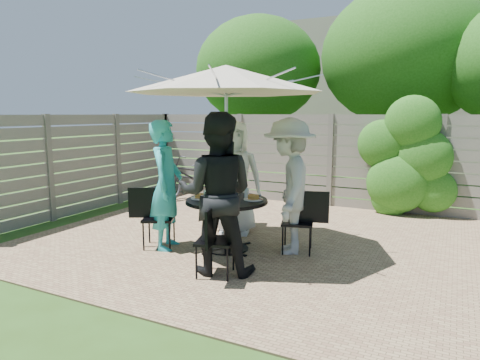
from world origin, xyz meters
The scene contains 22 objects.
backyard_envelope centered at (0.09, 10.29, 2.61)m, with size 60.00×60.00×5.00m.
patio_table centered at (-0.49, -0.40, 0.50)m, with size 1.40×1.40×0.71m.
umbrella centered at (-0.49, -0.40, 2.29)m, with size 3.28×3.28×2.47m.
chair_back centered at (-0.83, 0.51, 0.30)m, with size 0.61×0.77×1.00m.
person_back centered at (-0.78, 0.38, 0.88)m, with size 0.86×0.56×1.76m, color silver.
chair_left centered at (-1.39, -0.74, 0.26)m, with size 0.65×0.55×0.85m.
person_left centered at (-1.27, -0.69, 0.89)m, with size 0.65×0.42×1.77m, color #29ABB4.
chair_front centered at (-0.15, -1.30, 0.26)m, with size 0.51×0.65×0.85m.
person_front centered at (-0.20, -1.17, 0.94)m, with size 0.91×0.71×1.88m, color black.
chair_right centered at (0.41, -0.06, 0.26)m, with size 0.65×0.50×0.85m.
person_right centered at (0.29, -0.10, 0.90)m, with size 1.17×0.67×1.81m, color #ADAEA9.
plate_back centered at (-0.62, -0.06, 0.74)m, with size 0.26×0.26×0.06m.
plate_left centered at (-0.83, -0.52, 0.74)m, with size 0.26×0.26×0.06m.
plate_front centered at (-0.36, -0.73, 0.74)m, with size 0.26×0.26×0.06m.
plate_right centered at (-0.15, -0.27, 0.74)m, with size 0.26×0.26×0.06m.
glass_back centered at (-0.68, -0.19, 0.78)m, with size 0.07×0.07×0.14m, color silver.
glass_left centered at (-0.69, -0.58, 0.78)m, with size 0.07×0.07×0.14m, color silver.
glass_front centered at (-0.30, -0.60, 0.78)m, with size 0.07×0.07×0.14m, color silver.
glass_right centered at (-0.28, -0.21, 0.78)m, with size 0.07×0.07×0.14m, color silver.
syrup_jug centered at (-0.56, -0.37, 0.79)m, with size 0.09×0.09×0.16m, color #59280C.
coffee_cup centered at (-0.47, -0.15, 0.77)m, with size 0.08×0.08×0.12m, color #C6B293.
bicycle centered at (-3.04, 2.60, 0.49)m, with size 0.65×1.87×0.98m, color #333338.
Camera 1 is at (2.22, -5.34, 1.85)m, focal length 32.00 mm.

